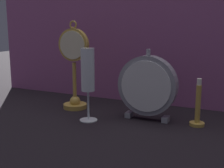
% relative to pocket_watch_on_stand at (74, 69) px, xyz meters
% --- Properties ---
extents(ground_plane, '(4.00, 4.00, 0.00)m').
position_rel_pocket_watch_on_stand_xyz_m(ground_plane, '(0.18, -0.14, -0.15)').
color(ground_plane, black).
extents(fabric_backdrop_drape, '(1.31, 0.01, 0.64)m').
position_rel_pocket_watch_on_stand_xyz_m(fabric_backdrop_drape, '(0.18, 0.19, 0.17)').
color(fabric_backdrop_drape, '#8E4C7F').
rests_on(fabric_backdrop_drape, ground_plane).
extents(pocket_watch_on_stand, '(0.12, 0.09, 0.32)m').
position_rel_pocket_watch_on_stand_xyz_m(pocket_watch_on_stand, '(0.00, 0.00, 0.00)').
color(pocket_watch_on_stand, gold).
rests_on(pocket_watch_on_stand, ground_plane).
extents(mantel_clock_silver, '(0.19, 0.04, 0.23)m').
position_rel_pocket_watch_on_stand_xyz_m(mantel_clock_silver, '(0.29, -0.02, -0.03)').
color(mantel_clock_silver, gray).
rests_on(mantel_clock_silver, ground_plane).
extents(champagne_flute, '(0.06, 0.06, 0.24)m').
position_rel_pocket_watch_on_stand_xyz_m(champagne_flute, '(0.12, -0.11, 0.00)').
color(champagne_flute, silver).
rests_on(champagne_flute, ground_plane).
extents(brass_candlestick, '(0.05, 0.05, 0.15)m').
position_rel_pocket_watch_on_stand_xyz_m(brass_candlestick, '(0.45, -0.01, -0.10)').
color(brass_candlestick, gold).
rests_on(brass_candlestick, ground_plane).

